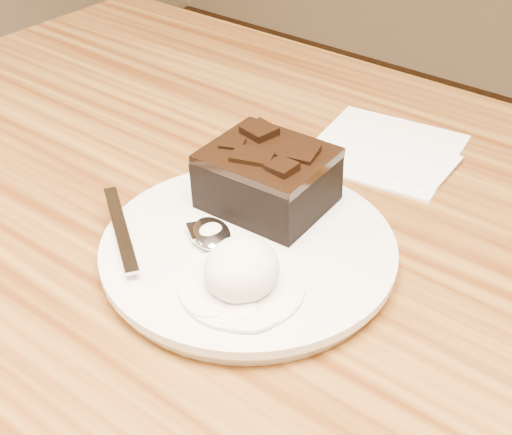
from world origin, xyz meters
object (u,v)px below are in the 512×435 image
Objects in this scene: spoon at (211,235)px; brownie at (268,181)px; ice_cream_scoop at (242,269)px; plate at (249,253)px; napkin at (384,148)px.

brownie is at bearing 30.95° from spoon.
spoon is (-0.06, 0.03, -0.01)m from ice_cream_scoop.
ice_cream_scoop is at bearing -62.05° from brownie.
spoon is (-0.03, -0.02, 0.02)m from plate.
brownie is at bearing 117.95° from ice_cream_scoop.
plate reaches higher than napkin.
plate is 0.06m from ice_cream_scoop.
napkin is at bearing 83.70° from brownie.
plate is 0.23m from napkin.
brownie is 0.11m from ice_cream_scoop.
brownie is 1.70× the size of ice_cream_scoop.
brownie is 0.07m from spoon.
ice_cream_scoop is (0.03, -0.05, 0.03)m from plate.
ice_cream_scoop reaches higher than napkin.
plate is 0.03m from spoon.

